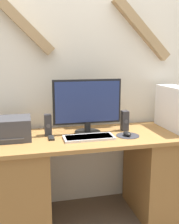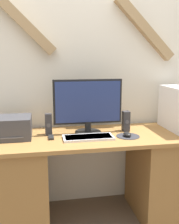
# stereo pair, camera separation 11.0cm
# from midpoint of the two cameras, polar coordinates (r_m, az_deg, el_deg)

# --- Properties ---
(wall_back) EXTENTS (6.40, 0.13, 2.70)m
(wall_back) POSITION_cam_midpoint_polar(r_m,az_deg,el_deg) (2.39, -2.77, 11.68)
(wall_back) COLOR silver
(wall_back) RESTS_ON ground_plane
(desk) EXTENTS (1.76, 0.63, 0.75)m
(desk) POSITION_cam_midpoint_polar(r_m,az_deg,el_deg) (2.26, -0.60, -13.92)
(desk) COLOR olive
(desk) RESTS_ON ground_plane
(monitor) EXTENTS (0.56, 0.21, 0.45)m
(monitor) POSITION_cam_midpoint_polar(r_m,az_deg,el_deg) (2.13, -1.93, 1.57)
(monitor) COLOR black
(monitor) RESTS_ON desk
(keyboard) EXTENTS (0.39, 0.17, 0.02)m
(keyboard) POSITION_cam_midpoint_polar(r_m,az_deg,el_deg) (2.04, -1.70, -5.55)
(keyboard) COLOR silver
(keyboard) RESTS_ON desk
(mousepad) EXTENTS (0.19, 0.19, 0.00)m
(mousepad) POSITION_cam_midpoint_polar(r_m,az_deg,el_deg) (2.12, 6.86, -5.13)
(mousepad) COLOR #2D2D33
(mousepad) RESTS_ON desk
(mouse) EXTENTS (0.06, 0.09, 0.03)m
(mouse) POSITION_cam_midpoint_polar(r_m,az_deg,el_deg) (2.11, 6.73, -4.71)
(mouse) COLOR black
(mouse) RESTS_ON mousepad
(computer_tower) EXTENTS (0.17, 0.48, 0.37)m
(computer_tower) POSITION_cam_midpoint_polar(r_m,az_deg,el_deg) (2.37, 17.30, 0.76)
(computer_tower) COLOR white
(computer_tower) RESTS_ON desk
(printer) EXTENTS (0.37, 0.27, 0.17)m
(printer) POSITION_cam_midpoint_polar(r_m,az_deg,el_deg) (2.11, -19.06, -3.51)
(printer) COLOR #38383D
(printer) RESTS_ON desk
(speaker_left) EXTENTS (0.05, 0.07, 0.17)m
(speaker_left) POSITION_cam_midpoint_polar(r_m,az_deg,el_deg) (2.14, -10.49, -2.80)
(speaker_left) COLOR #2D2D33
(speaker_left) RESTS_ON desk
(speaker_right) EXTENTS (0.05, 0.07, 0.17)m
(speaker_right) POSITION_cam_midpoint_polar(r_m,az_deg,el_deg) (2.26, 6.30, -1.88)
(speaker_right) COLOR #2D2D33
(speaker_right) RESTS_ON desk
(remote_control) EXTENTS (0.04, 0.10, 0.02)m
(remote_control) POSITION_cam_midpoint_polar(r_m,az_deg,el_deg) (2.06, -9.84, -5.60)
(remote_control) COLOR black
(remote_control) RESTS_ON desk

